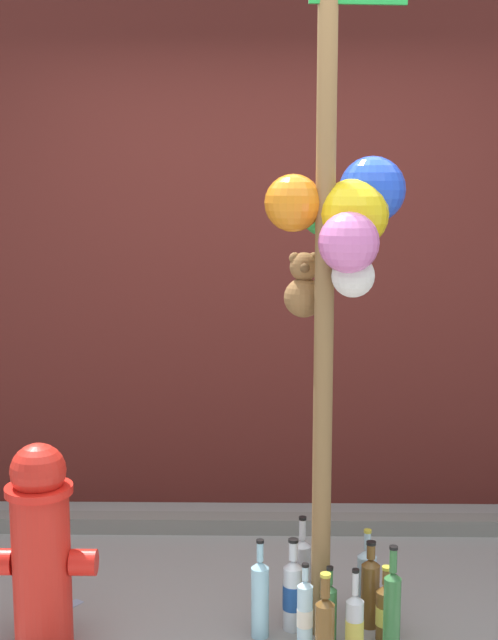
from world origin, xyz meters
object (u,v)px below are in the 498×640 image
(bottle_9, at_px, (370,590))
(bottle_7, at_px, (293,593))
(bottle_0, at_px, (355,623))
(bottle_8, at_px, (386,611))
(bottle_3, at_px, (367,581))
(bottle_6, at_px, (305,613))
(memorial_post, at_px, (338,190))
(bottle_5, at_px, (392,610))
(bottle_1, at_px, (260,597))
(bottle_4, at_px, (302,573))
(bottle_2, at_px, (325,629))
(bottle_10, at_px, (329,612))
(fire_hydrant, at_px, (41,544))

(bottle_9, bearing_deg, bottle_7, -175.30)
(bottle_0, relative_size, bottle_8, 1.11)
(bottle_3, relative_size, bottle_8, 1.24)
(bottle_6, bearing_deg, bottle_0, -8.77)
(bottle_7, relative_size, bottle_8, 1.26)
(memorial_post, relative_size, bottle_5, 6.82)
(bottle_1, distance_m, bottle_4, 0.27)
(bottle_2, height_order, bottle_7, bottle_7)
(bottle_6, bearing_deg, bottle_2, -65.81)
(bottle_4, height_order, bottle_8, bottle_4)
(bottle_3, xyz_separation_m, bottle_9, (0.00, -0.09, 0.00))
(bottle_10, bearing_deg, fire_hydrant, -179.16)
(bottle_5, height_order, bottle_10, bottle_5)
(fire_hydrant, bearing_deg, bottle_7, 7.78)
(bottle_4, bearing_deg, bottle_9, -24.94)
(bottle_0, xyz_separation_m, bottle_8, (0.13, 0.10, 0.00))
(bottle_5, distance_m, bottle_10, 0.24)
(bottle_6, relative_size, bottle_9, 0.95)
(bottle_7, xyz_separation_m, bottle_8, (0.36, -0.07, -0.03))
(memorial_post, distance_m, bottle_3, 1.59)
(fire_hydrant, bearing_deg, bottle_8, 2.45)
(bottle_4, height_order, bottle_5, bottle_5)
(bottle_6, xyz_separation_m, bottle_9, (0.27, 0.17, 0.01))
(fire_hydrant, relative_size, bottle_3, 2.17)
(bottle_4, height_order, bottle_7, bottle_4)
(bottle_2, relative_size, bottle_10, 1.17)
(bottle_8, bearing_deg, bottle_5, -85.25)
(bottle_2, distance_m, bottle_8, 0.33)
(bottle_6, xyz_separation_m, bottle_8, (0.32, 0.07, -0.02))
(bottle_0, distance_m, bottle_1, 0.38)
(bottle_3, xyz_separation_m, bottle_10, (-0.17, -0.23, -0.02))
(bottle_3, distance_m, bottle_6, 0.37)
(bottle_1, relative_size, bottle_9, 1.12)
(bottle_2, height_order, bottle_4, bottle_4)
(memorial_post, xyz_separation_m, bottle_3, (0.15, 0.13, -1.58))
(bottle_5, height_order, bottle_7, bottle_5)
(memorial_post, bearing_deg, bottle_9, 12.50)
(bottle_9, bearing_deg, memorial_post, -167.50)
(bottle_2, bearing_deg, bottle_3, 63.84)
(bottle_0, height_order, bottle_1, bottle_1)
(bottle_2, distance_m, bottle_10, 0.18)
(bottle_9, bearing_deg, bottle_4, 155.06)
(bottle_1, xyz_separation_m, bottle_9, (0.44, 0.09, -0.01))
(memorial_post, relative_size, bottle_0, 8.75)
(bottle_0, bearing_deg, bottle_1, 162.76)
(bottle_2, xyz_separation_m, bottle_10, (0.03, 0.17, -0.02))
(fire_hydrant, distance_m, bottle_2, 1.10)
(fire_hydrant, bearing_deg, bottle_2, -8.39)
(bottle_2, relative_size, bottle_9, 1.03)
(fire_hydrant, relative_size, bottle_1, 2.01)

